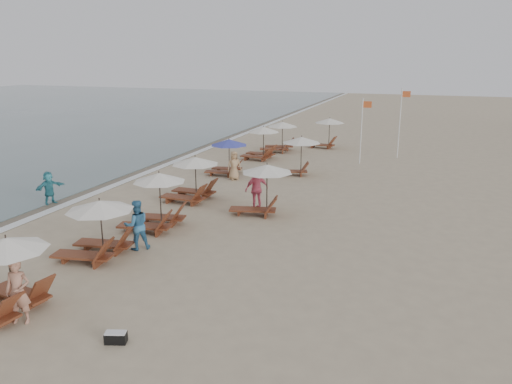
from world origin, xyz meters
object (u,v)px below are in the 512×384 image
(lounger_station_5, at_px, (260,144))
(duffel_bag, at_px, (116,337))
(lounger_station_2, at_px, (154,204))
(lounger_station_3, at_px, (190,180))
(lounger_station_1, at_px, (95,230))
(beachgoer_near, at_px, (18,292))
(lounger_station_4, at_px, (226,156))
(lounger_station_6, at_px, (279,138))
(inland_station_1, at_px, (298,151))
(beachgoer_mid_a, at_px, (137,225))
(beachgoer_far_a, at_px, (257,189))
(flag_pole_near, at_px, (362,128))
(lounger_station_0, at_px, (4,277))
(inland_station_0, at_px, (261,185))
(beachgoer_far_b, at_px, (234,165))
(waterline_walker, at_px, (49,188))
(inland_station_2, at_px, (326,130))

(lounger_station_5, distance_m, duffel_bag, 22.59)
(lounger_station_2, distance_m, lounger_station_3, 4.15)
(lounger_station_5, bearing_deg, lounger_station_1, -88.89)
(lounger_station_2, bearing_deg, lounger_station_1, -95.56)
(lounger_station_2, bearing_deg, beachgoer_near, -85.91)
(lounger_station_5, bearing_deg, lounger_station_4, -94.51)
(lounger_station_6, bearing_deg, duffel_bag, -81.55)
(lounger_station_3, relative_size, inland_station_1, 1.04)
(lounger_station_5, xyz_separation_m, beachgoer_mid_a, (1.23, -16.76, -0.13))
(beachgoer_near, height_order, duffel_bag, beachgoer_near)
(beachgoer_near, height_order, beachgoer_far_a, beachgoer_far_a)
(lounger_station_2, bearing_deg, lounger_station_5, 92.62)
(lounger_station_6, relative_size, beachgoer_near, 1.52)
(lounger_station_1, relative_size, flag_pole_near, 0.64)
(lounger_station_0, bearing_deg, lounger_station_2, 88.22)
(inland_station_0, distance_m, flag_pole_near, 12.46)
(lounger_station_1, bearing_deg, lounger_station_3, 91.36)
(lounger_station_2, distance_m, beachgoer_far_b, 8.68)
(lounger_station_0, relative_size, lounger_station_6, 0.96)
(lounger_station_1, xyz_separation_m, beachgoer_mid_a, (0.89, 1.14, -0.10))
(lounger_station_2, xyz_separation_m, waterline_walker, (-6.46, 1.35, -0.25))
(beachgoer_mid_a, relative_size, waterline_walker, 1.17)
(inland_station_0, relative_size, waterline_walker, 1.78)
(lounger_station_1, distance_m, flag_pole_near, 19.67)
(lounger_station_3, bearing_deg, duffel_bag, -71.42)
(lounger_station_1, distance_m, lounger_station_6, 20.98)
(beachgoer_far_b, distance_m, waterline_walker, 9.70)
(lounger_station_1, bearing_deg, beachgoer_mid_a, 52.16)
(lounger_station_0, distance_m, lounger_station_1, 4.00)
(lounger_station_3, xyz_separation_m, waterline_walker, (-5.97, -2.77, -0.23))
(inland_station_2, xyz_separation_m, beachgoer_mid_a, (-2.01, -22.39, -0.42))
(lounger_station_3, height_order, lounger_station_4, lounger_station_3)
(lounger_station_2, height_order, flag_pole_near, flag_pole_near)
(lounger_station_0, xyz_separation_m, inland_station_2, (2.80, 27.53, 0.30))
(lounger_station_2, bearing_deg, flag_pole_near, 68.84)
(lounger_station_5, bearing_deg, lounger_station_3, -89.06)
(lounger_station_3, bearing_deg, lounger_station_4, 95.66)
(lounger_station_2, distance_m, lounger_station_5, 14.62)
(lounger_station_2, bearing_deg, inland_station_0, 42.87)
(beachgoer_far_b, bearing_deg, lounger_station_1, -132.37)
(lounger_station_1, height_order, beachgoer_near, lounger_station_1)
(beachgoer_mid_a, bearing_deg, inland_station_2, -138.51)
(lounger_station_0, relative_size, lounger_station_3, 0.95)
(duffel_bag, relative_size, flag_pole_near, 0.14)
(lounger_station_3, xyz_separation_m, duffel_bag, (3.94, -11.71, -0.86))
(lounger_station_3, distance_m, inland_station_1, 7.69)
(lounger_station_5, bearing_deg, flag_pole_near, 6.11)
(lounger_station_3, distance_m, flag_pole_near, 12.98)
(lounger_station_3, bearing_deg, lounger_station_0, -88.65)
(lounger_station_1, bearing_deg, lounger_station_4, 93.21)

